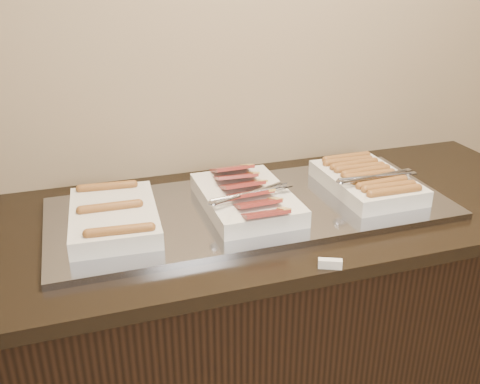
% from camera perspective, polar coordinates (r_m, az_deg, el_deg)
% --- Properties ---
extents(counter, '(2.06, 0.76, 0.90)m').
position_cam_1_polar(counter, '(1.86, 0.89, -14.57)').
color(counter, black).
rests_on(counter, ground).
extents(warming_tray, '(1.20, 0.50, 0.02)m').
position_cam_1_polar(warming_tray, '(1.62, 1.27, -1.77)').
color(warming_tray, '#9799A4').
rests_on(warming_tray, counter).
extents(dish_left, '(0.26, 0.37, 0.07)m').
position_cam_1_polar(dish_left, '(1.53, -13.31, -2.53)').
color(dish_left, silver).
rests_on(dish_left, warming_tray).
extents(dish_center, '(0.27, 0.40, 0.09)m').
position_cam_1_polar(dish_center, '(1.59, 0.66, -0.57)').
color(dish_center, silver).
rests_on(dish_center, warming_tray).
extents(dish_right, '(0.26, 0.36, 0.08)m').
position_cam_1_polar(dish_right, '(1.75, 13.41, 1.23)').
color(dish_right, silver).
rests_on(dish_right, warming_tray).
extents(label_holder, '(0.06, 0.04, 0.02)m').
position_cam_1_polar(label_holder, '(1.36, 9.58, -7.55)').
color(label_holder, silver).
rests_on(label_holder, counter).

